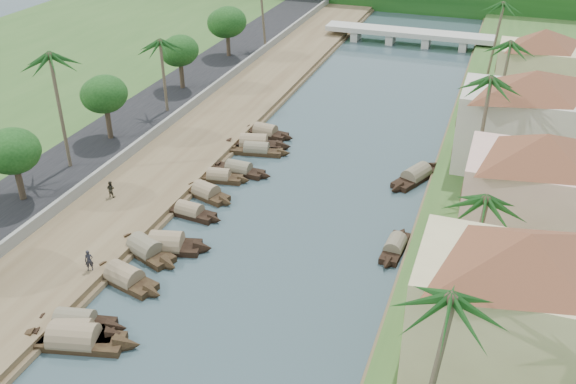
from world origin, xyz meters
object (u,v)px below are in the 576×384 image
(bridge, at_px, (409,34))
(sampan_1, at_px, (73,335))
(building_near, at_px, (516,305))
(person_near, at_px, (89,261))

(bridge, distance_m, sampan_1, 80.17)
(building_near, bearing_deg, person_near, 178.40)
(sampan_1, relative_size, person_near, 4.44)
(bridge, xyz_separation_m, building_near, (18.99, -74.00, 4.66))
(sampan_1, xyz_separation_m, person_near, (-2.94, 6.50, 1.28))
(building_near, height_order, sampan_1, building_near)
(bridge, relative_size, person_near, 15.66)
(bridge, xyz_separation_m, sampan_1, (-9.23, -79.63, -1.30))
(person_near, bearing_deg, bridge, 46.40)
(sampan_1, bearing_deg, building_near, -8.93)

